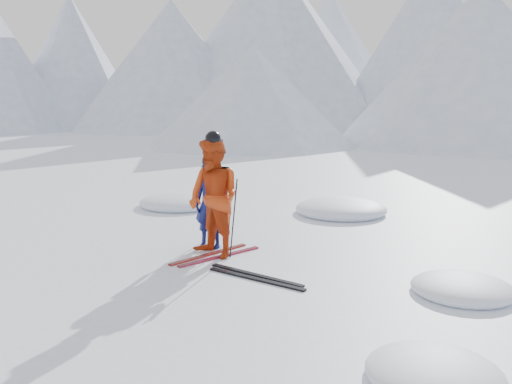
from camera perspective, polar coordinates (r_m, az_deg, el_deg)
The scene contains 12 objects.
ground at distance 8.27m, azimuth 6.27°, elevation -9.02°, with size 160.00×160.00×0.00m, color white.
skier_blue at distance 9.70m, azimuth -4.88°, elevation -1.30°, with size 0.58×0.38×1.59m, color #0C114C.
skier_red at distance 9.11m, azimuth -4.46°, elevation -0.63°, with size 0.99×0.77×2.03m, color #C33A0F.
pole_blue_left at distance 10.05m, azimuth -5.61°, elevation -2.45°, with size 0.02×0.02×1.06m, color black.
pole_blue_right at distance 9.79m, azimuth -2.79°, elevation -2.76°, with size 0.02×0.02×1.06m, color black.
pole_red_left at distance 9.55m, azimuth -4.87°, elevation -2.21°, with size 0.02×0.02×1.35m, color black.
pole_red_right at distance 9.11m, azimuth -2.37°, elevation -2.78°, with size 0.02×0.02×1.35m, color black.
ski_worn_left at distance 9.41m, azimuth -4.95°, elevation -6.54°, with size 0.09×1.70×0.03m, color black.
ski_worn_right at distance 9.27m, azimuth -3.80°, elevation -6.79°, with size 0.09×1.70×0.03m, color black.
ski_loose_a at distance 8.32m, azimuth -0.02°, elevation -8.73°, with size 0.09×1.70×0.03m, color black.
ski_loose_b at distance 8.15m, azimuth -0.05°, elevation -9.14°, with size 0.09×1.70×0.03m, color black.
snow_lumps at distance 11.68m, azimuth 3.23°, elevation -3.35°, with size 9.52×8.10×0.47m.
Camera 1 is at (3.75, -6.87, 2.67)m, focal length 38.00 mm.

